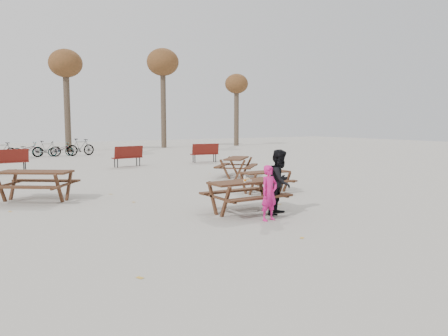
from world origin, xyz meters
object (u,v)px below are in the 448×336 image
child (269,193)px  picnic_table_north (35,186)px  soda_bottle (245,180)px  picnic_table_east (265,182)px  main_picnic_table (245,189)px  food_tray (248,181)px  picnic_table_far (236,167)px  adult (280,182)px

child → picnic_table_north: bearing=119.3°
child → picnic_table_north: child is taller
soda_bottle → picnic_table_east: soda_bottle is taller
main_picnic_table → picnic_table_east: 3.07m
main_picnic_table → picnic_table_east: (2.20, 2.13, -0.25)m
soda_bottle → picnic_table_east: size_ratio=0.11×
picnic_table_north → food_tray: bearing=-11.7°
main_picnic_table → soda_bottle: (-0.17, -0.23, 0.26)m
soda_bottle → picnic_table_far: size_ratio=0.10×
soda_bottle → picnic_table_north: soda_bottle is taller
main_picnic_table → picnic_table_far: main_picnic_table is taller
food_tray → adult: 0.78m
soda_bottle → picnic_table_far: soda_bottle is taller
main_picnic_table → food_tray: bearing=-85.6°
food_tray → adult: (0.58, -0.52, -0.01)m
main_picnic_table → child: size_ratio=1.44×
soda_bottle → adult: bearing=-26.0°
picnic_table_east → picnic_table_north: picnic_table_north is taller
child → adult: adult is taller
picnic_table_east → child: bearing=-124.3°
main_picnic_table → picnic_table_north: bearing=133.8°
food_tray → soda_bottle: (-0.18, -0.15, 0.05)m
food_tray → picnic_table_far: 6.97m
main_picnic_table → child: (-0.04, -1.01, 0.04)m
child → picnic_table_far: bearing=54.1°
main_picnic_table → child: child is taller
food_tray → picnic_table_north: 6.06m
food_tray → adult: bearing=-41.6°
adult → picnic_table_east: 3.20m
child → picnic_table_far: size_ratio=0.70×
food_tray → picnic_table_north: bearing=133.3°
main_picnic_table → picnic_table_east: bearing=44.1°
adult → picnic_table_north: size_ratio=0.79×
food_tray → main_picnic_table: bearing=94.4°
child → picnic_table_far: child is taller
adult → picnic_table_east: bearing=29.2°
adult → food_tray: bearing=108.1°
adult → picnic_table_far: bearing=35.0°
soda_bottle → picnic_table_north: 6.05m
soda_bottle → picnic_table_east: bearing=44.9°
adult → picnic_table_north: 6.83m
picnic_table_far → main_picnic_table: bearing=-166.2°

